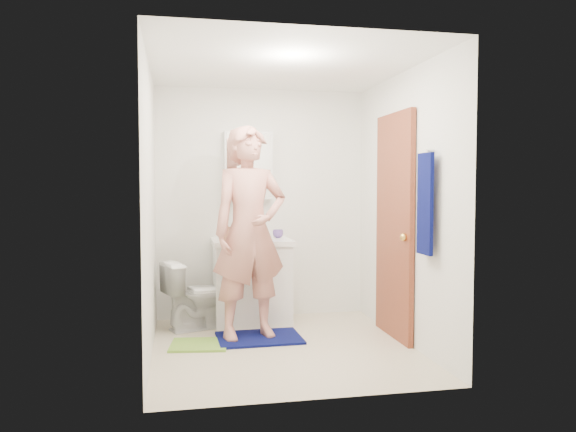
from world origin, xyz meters
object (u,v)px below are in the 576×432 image
object	(u,v)px
towel	(425,204)
toothbrush_cup	(278,234)
soap_dispenser	(226,230)
medicine_cabinet	(248,166)
toilet	(198,294)
vanity_cabinet	(252,284)
man	(250,232)

from	to	relation	value
towel	toothbrush_cup	xyz separation A→B (m)	(-0.89, 1.58, -0.36)
soap_dispenser	toothbrush_cup	size ratio (longest dim) A/B	1.82
medicine_cabinet	toothbrush_cup	size ratio (longest dim) A/B	6.44
towel	soap_dispenser	world-z (taller)	towel
towel	toilet	xyz separation A→B (m)	(-1.72, 1.36, -0.92)
medicine_cabinet	toothbrush_cup	world-z (taller)	medicine_cabinet
medicine_cabinet	soap_dispenser	xyz separation A→B (m)	(-0.26, -0.28, -0.65)
vanity_cabinet	toothbrush_cup	xyz separation A→B (m)	(0.29, 0.10, 0.49)
medicine_cabinet	toilet	bearing A→B (deg)	-146.92
toilet	man	xyz separation A→B (m)	(0.45, -0.47, 0.64)
toilet	soap_dispenser	bearing A→B (deg)	-94.26
toilet	toothbrush_cup	distance (m)	1.03
toilet	man	distance (m)	0.91
vanity_cabinet	toothbrush_cup	bearing A→B (deg)	18.75
medicine_cabinet	man	xyz separation A→B (m)	(-0.09, -0.82, -0.62)
medicine_cabinet	man	distance (m)	1.04
vanity_cabinet	medicine_cabinet	bearing A→B (deg)	90.00
toothbrush_cup	man	bearing A→B (deg)	-118.84
vanity_cabinet	toilet	bearing A→B (deg)	-166.69
vanity_cabinet	towel	xyz separation A→B (m)	(1.18, -1.48, 0.85)
towel	toilet	size ratio (longest dim) A/B	1.20
man	soap_dispenser	bearing A→B (deg)	92.78
vanity_cabinet	towel	size ratio (longest dim) A/B	1.00
toilet	toothbrush_cup	size ratio (longest dim) A/B	6.15
toothbrush_cup	toilet	bearing A→B (deg)	-164.76
medicine_cabinet	man	size ratio (longest dim) A/B	0.37
medicine_cabinet	soap_dispenser	world-z (taller)	medicine_cabinet
toilet	toothbrush_cup	world-z (taller)	toothbrush_cup
medicine_cabinet	toilet	distance (m)	1.42
toothbrush_cup	man	xyz separation A→B (m)	(-0.38, -0.70, 0.08)
vanity_cabinet	man	size ratio (longest dim) A/B	0.42
vanity_cabinet	towel	distance (m)	2.08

